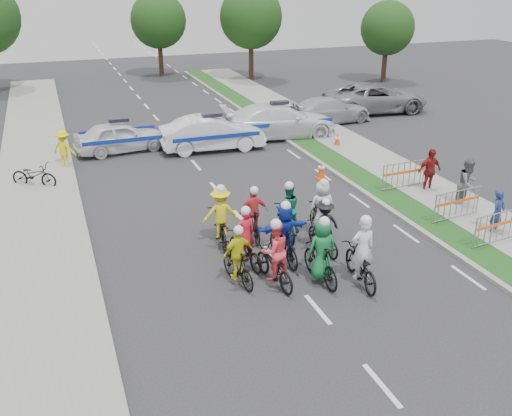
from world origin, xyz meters
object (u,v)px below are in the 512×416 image
object	(u,v)px
rider_1	(321,257)
cone_1	(337,140)
civilian_suv	(376,98)
rider_4	(323,231)
tree_2	(387,28)
rider_9	(253,219)
spectator_1	(468,183)
cone_0	(321,170)
police_car_0	(120,137)
barrier_2	(404,176)
tree_4	(158,20)
rider_7	(321,214)
rider_8	(287,216)
parked_bike	(34,175)
police_car_2	(279,121)
spectator_2	(430,171)
rider_6	(245,245)
barrier_0	(498,229)
rider_0	(361,261)
spectator_0	(498,213)
rider_10	(221,221)
police_car_1	(212,133)
rider_2	(274,260)
marshal_hiviz	(64,149)
rider_5	(284,237)
rider_3	(238,261)
civilian_sedan	(329,110)

from	to	relation	value
rider_1	cone_1	size ratio (longest dim) A/B	2.81
civilian_suv	rider_4	bearing A→B (deg)	149.48
rider_1	tree_2	bearing A→B (deg)	-127.32
rider_9	tree_2	xyz separation A→B (m)	(18.13, 21.64, 3.14)
spectator_1	cone_0	bearing A→B (deg)	109.76
police_car_0	barrier_2	xyz separation A→B (m)	(9.44, -8.75, -0.14)
tree_4	rider_7	bearing A→B (deg)	-92.00
rider_8	tree_2	distance (m)	27.93
rider_7	parked_bike	world-z (taller)	rider_7
barrier_2	tree_4	xyz separation A→B (m)	(-3.70, 27.61, 3.63)
police_car_2	spectator_2	world-z (taller)	spectator_2
rider_6	barrier_0	bearing A→B (deg)	158.51
spectator_1	rider_0	bearing A→B (deg)	-169.10
spectator_0	tree_2	distance (m)	26.52
rider_4	barrier_0	bearing A→B (deg)	160.36
rider_9	barrier_0	bearing A→B (deg)	162.41
rider_7	barrier_2	size ratio (longest dim) A/B	0.98
rider_10	police_car_1	bearing A→B (deg)	-96.00
rider_1	rider_6	size ratio (longest dim) A/B	1.03
rider_7	cone_1	world-z (taller)	rider_7
rider_2	parked_bike	size ratio (longest dim) A/B	1.07
barrier_2	police_car_1	bearing A→B (deg)	125.49
rider_9	cone_0	size ratio (longest dim) A/B	2.56
parked_bike	tree_2	size ratio (longest dim) A/B	0.32
civilian_suv	spectator_0	size ratio (longest dim) A/B	3.96
police_car_0	spectator_0	distance (m)	16.50
civilian_suv	marshal_hiviz	xyz separation A→B (m)	(-17.68, -4.16, -0.03)
rider_5	police_car_1	world-z (taller)	rider_5
rider_5	police_car_0	distance (m)	12.87
rider_0	marshal_hiviz	bearing A→B (deg)	-55.11
rider_7	barrier_0	xyz separation A→B (m)	(4.76, -2.49, -0.20)
rider_4	rider_8	xyz separation A→B (m)	(-0.61, 1.31, 0.02)
rider_5	marshal_hiviz	bearing A→B (deg)	-66.60
civilian_suv	parked_bike	size ratio (longest dim) A/B	3.23
rider_2	police_car_0	distance (m)	13.75
spectator_1	cone_1	size ratio (longest dim) A/B	2.59
marshal_hiviz	civilian_suv	bearing A→B (deg)	-132.65
rider_9	tree_4	world-z (taller)	tree_4
spectator_0	rider_1	bearing A→B (deg)	167.71
spectator_2	marshal_hiviz	distance (m)	14.96
rider_5	civilian_suv	size ratio (longest dim) A/B	0.32
rider_3	spectator_1	bearing A→B (deg)	-176.63
rider_3	cone_0	distance (m)	8.93
rider_0	cone_1	distance (m)	12.64
rider_9	barrier_0	size ratio (longest dim) A/B	0.90
rider_7	rider_2	bearing A→B (deg)	46.33
civilian_sedan	barrier_0	xyz separation A→B (m)	(-2.02, -15.24, -0.14)
rider_8	cone_0	xyz separation A→B (m)	(3.44, 4.54, -0.36)
rider_0	rider_4	size ratio (longest dim) A/B	1.18
police_car_2	rider_5	bearing A→B (deg)	164.25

